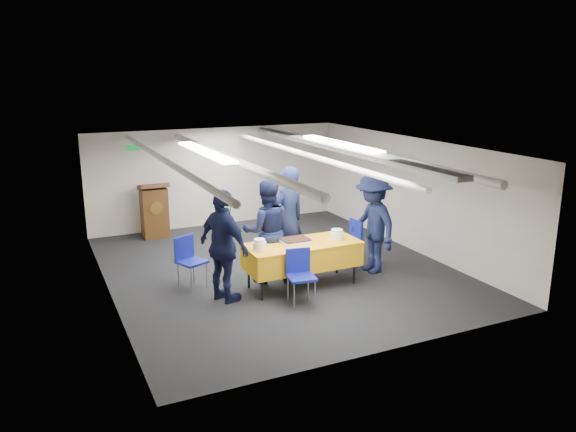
% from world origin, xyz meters
% --- Properties ---
extents(ground, '(7.00, 7.00, 0.00)m').
position_xyz_m(ground, '(0.00, 0.00, 0.00)').
color(ground, black).
rests_on(ground, ground).
extents(room_shell, '(6.00, 7.00, 2.30)m').
position_xyz_m(room_shell, '(0.09, 0.41, 1.81)').
color(room_shell, beige).
rests_on(room_shell, ground).
extents(serving_table, '(1.96, 0.83, 0.77)m').
position_xyz_m(serving_table, '(0.04, -0.96, 0.56)').
color(serving_table, black).
rests_on(serving_table, ground).
extents(sheet_cake, '(0.48, 0.37, 0.09)m').
position_xyz_m(sheet_cake, '(-0.07, -0.92, 0.81)').
color(sheet_cake, white).
rests_on(sheet_cake, serving_table).
extents(plate_stack_left, '(0.22, 0.22, 0.18)m').
position_xyz_m(plate_stack_left, '(-0.75, -1.01, 0.86)').
color(plate_stack_left, white).
rests_on(plate_stack_left, serving_table).
extents(plate_stack_right, '(0.24, 0.24, 0.17)m').
position_xyz_m(plate_stack_right, '(0.69, -1.01, 0.85)').
color(plate_stack_right, white).
rests_on(plate_stack_right, serving_table).
extents(podium, '(0.62, 0.53, 1.25)m').
position_xyz_m(podium, '(-1.60, 3.05, 0.61)').
color(podium, '#5D3417').
rests_on(podium, ground).
extents(chair_near, '(0.48, 0.48, 0.87)m').
position_xyz_m(chair_near, '(-0.30, -1.57, 0.53)').
color(chair_near, gray).
rests_on(chair_near, ground).
extents(chair_right, '(0.44, 0.44, 0.87)m').
position_xyz_m(chair_right, '(1.34, -0.41, 0.53)').
color(chair_right, gray).
rests_on(chair_right, ground).
extents(chair_left, '(0.56, 0.56, 0.87)m').
position_xyz_m(chair_left, '(-1.71, -0.14, 0.53)').
color(chair_left, gray).
rests_on(chair_left, ground).
extents(sailor_a, '(0.82, 0.65, 1.96)m').
position_xyz_m(sailor_a, '(0.11, -0.23, 0.98)').
color(sailor_a, black).
rests_on(sailor_a, ground).
extents(sailor_b, '(1.02, 0.89, 1.80)m').
position_xyz_m(sailor_b, '(-0.40, -0.46, 0.90)').
color(sailor_b, black).
rests_on(sailor_b, ground).
extents(sailor_c, '(0.81, 1.16, 1.82)m').
position_xyz_m(sailor_c, '(-1.36, -1.01, 0.91)').
color(sailor_c, black).
rests_on(sailor_c, ground).
extents(sailor_d, '(0.70, 1.19, 1.82)m').
position_xyz_m(sailor_d, '(1.51, -0.85, 0.91)').
color(sailor_d, black).
rests_on(sailor_d, ground).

